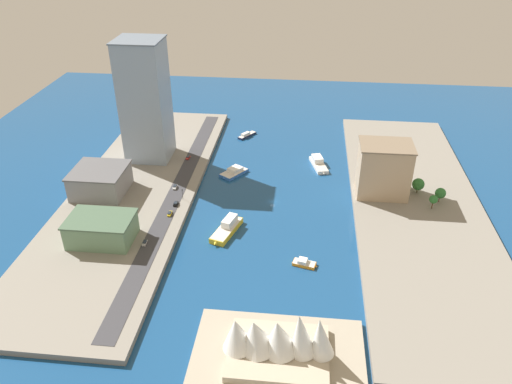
{
  "coord_description": "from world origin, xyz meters",
  "views": [
    {
      "loc": [
        -15.94,
        238.16,
        147.61
      ],
      "look_at": [
        9.56,
        -1.35,
        4.98
      ],
      "focal_mm": 34.9,
      "sensor_mm": 36.0,
      "label": 1
    }
  ],
  "objects_px": {
    "taxi_yellow_cab": "(170,213)",
    "traffic_light_waterfront": "(182,193)",
    "van_white": "(175,187)",
    "sedan_silver": "(145,243)",
    "patrol_launch_navy": "(247,135)",
    "suv_black": "(176,204)",
    "ferry_yellow_fast": "(227,228)",
    "terminal_long_green": "(101,229)",
    "pickup_red": "(188,157)",
    "water_taxi_orange": "(304,263)",
    "warehouse_low_gray": "(100,181)",
    "tower_tall_glass": "(145,101)",
    "ferry_white_commuter": "(318,163)",
    "apartment_midrise_tan": "(384,169)",
    "opera_landmark": "(275,340)",
    "catamaran_blue": "(234,172)"
  },
  "relations": [
    {
      "from": "ferry_yellow_fast",
      "to": "van_white",
      "type": "distance_m",
      "value": 50.9
    },
    {
      "from": "ferry_yellow_fast",
      "to": "sedan_silver",
      "type": "distance_m",
      "value": 41.78
    },
    {
      "from": "apartment_midrise_tan",
      "to": "van_white",
      "type": "distance_m",
      "value": 118.76
    },
    {
      "from": "taxi_yellow_cab",
      "to": "suv_black",
      "type": "distance_m",
      "value": 9.92
    },
    {
      "from": "ferry_yellow_fast",
      "to": "water_taxi_orange",
      "type": "height_order",
      "value": "ferry_yellow_fast"
    },
    {
      "from": "ferry_yellow_fast",
      "to": "pickup_red",
      "type": "distance_m",
      "value": 82.77
    },
    {
      "from": "water_taxi_orange",
      "to": "tower_tall_glass",
      "type": "height_order",
      "value": "tower_tall_glass"
    },
    {
      "from": "taxi_yellow_cab",
      "to": "pickup_red",
      "type": "bearing_deg",
      "value": -85.62
    },
    {
      "from": "water_taxi_orange",
      "to": "warehouse_low_gray",
      "type": "bearing_deg",
      "value": -23.41
    },
    {
      "from": "sedan_silver",
      "to": "opera_landmark",
      "type": "relative_size",
      "value": 0.1
    },
    {
      "from": "patrol_launch_navy",
      "to": "taxi_yellow_cab",
      "type": "height_order",
      "value": "taxi_yellow_cab"
    },
    {
      "from": "tower_tall_glass",
      "to": "suv_black",
      "type": "distance_m",
      "value": 74.61
    },
    {
      "from": "ferry_yellow_fast",
      "to": "ferry_white_commuter",
      "type": "bearing_deg",
      "value": -120.69
    },
    {
      "from": "catamaran_blue",
      "to": "terminal_long_green",
      "type": "distance_m",
      "value": 95.86
    },
    {
      "from": "water_taxi_orange",
      "to": "terminal_long_green",
      "type": "height_order",
      "value": "terminal_long_green"
    },
    {
      "from": "terminal_long_green",
      "to": "van_white",
      "type": "distance_m",
      "value": 57.91
    },
    {
      "from": "ferry_yellow_fast",
      "to": "suv_black",
      "type": "relative_size",
      "value": 5.89
    },
    {
      "from": "taxi_yellow_cab",
      "to": "traffic_light_waterfront",
      "type": "bearing_deg",
      "value": -101.15
    },
    {
      "from": "tower_tall_glass",
      "to": "sedan_silver",
      "type": "height_order",
      "value": "tower_tall_glass"
    },
    {
      "from": "catamaran_blue",
      "to": "warehouse_low_gray",
      "type": "bearing_deg",
      "value": 25.72
    },
    {
      "from": "taxi_yellow_cab",
      "to": "opera_landmark",
      "type": "distance_m",
      "value": 107.3
    },
    {
      "from": "ferry_white_commuter",
      "to": "traffic_light_waterfront",
      "type": "xyz_separation_m",
      "value": [
        75.3,
        53.94,
        5.22
      ]
    },
    {
      "from": "warehouse_low_gray",
      "to": "van_white",
      "type": "bearing_deg",
      "value": -168.6
    },
    {
      "from": "ferry_yellow_fast",
      "to": "van_white",
      "type": "height_order",
      "value": "ferry_yellow_fast"
    },
    {
      "from": "taxi_yellow_cab",
      "to": "pickup_red",
      "type": "xyz_separation_m",
      "value": [
        5.04,
        -65.87,
        0.08
      ]
    },
    {
      "from": "ferry_yellow_fast",
      "to": "taxi_yellow_cab",
      "type": "bearing_deg",
      "value": -14.31
    },
    {
      "from": "patrol_launch_navy",
      "to": "suv_black",
      "type": "height_order",
      "value": "suv_black"
    },
    {
      "from": "suv_black",
      "to": "water_taxi_orange",
      "type": "bearing_deg",
      "value": 150.15
    },
    {
      "from": "ferry_white_commuter",
      "to": "tower_tall_glass",
      "type": "xyz_separation_m",
      "value": [
        108.15,
        2.9,
        38.4
      ]
    },
    {
      "from": "tower_tall_glass",
      "to": "traffic_light_waterfront",
      "type": "bearing_deg",
      "value": 122.77
    },
    {
      "from": "catamaran_blue",
      "to": "taxi_yellow_cab",
      "type": "xyz_separation_m",
      "value": [
        26.67,
        53.87,
        2.29
      ]
    },
    {
      "from": "pickup_red",
      "to": "taxi_yellow_cab",
      "type": "bearing_deg",
      "value": 94.38
    },
    {
      "from": "warehouse_low_gray",
      "to": "van_white",
      "type": "relative_size",
      "value": 6.16
    },
    {
      "from": "patrol_launch_navy",
      "to": "taxi_yellow_cab",
      "type": "xyz_separation_m",
      "value": [
        27.61,
        110.57,
        2.57
      ]
    },
    {
      "from": "catamaran_blue",
      "to": "water_taxi_orange",
      "type": "xyz_separation_m",
      "value": [
        -45.13,
        84.73,
        -0.33
      ]
    },
    {
      "from": "ferry_yellow_fast",
      "to": "terminal_long_green",
      "type": "height_order",
      "value": "terminal_long_green"
    },
    {
      "from": "ferry_yellow_fast",
      "to": "ferry_white_commuter",
      "type": "xyz_separation_m",
      "value": [
        -46.56,
        -78.45,
        -0.29
      ]
    },
    {
      "from": "catamaran_blue",
      "to": "tower_tall_glass",
      "type": "xyz_separation_m",
      "value": [
        56.3,
        -13.52,
        38.91
      ]
    },
    {
      "from": "ferry_white_commuter",
      "to": "sedan_silver",
      "type": "distance_m",
      "value": 128.34
    },
    {
      "from": "van_white",
      "to": "suv_black",
      "type": "xyz_separation_m",
      "value": [
        -4.9,
        17.8,
        0.02
      ]
    },
    {
      "from": "van_white",
      "to": "sedan_silver",
      "type": "height_order",
      "value": "sedan_silver"
    },
    {
      "from": "ferry_white_commuter",
      "to": "warehouse_low_gray",
      "type": "xyz_separation_m",
      "value": [
        123.13,
        50.75,
        8.14
      ]
    },
    {
      "from": "ferry_white_commuter",
      "to": "opera_landmark",
      "type": "xyz_separation_m",
      "value": [
        16.16,
        157.38,
        8.06
      ]
    },
    {
      "from": "patrol_launch_navy",
      "to": "terminal_long_green",
      "type": "relative_size",
      "value": 0.49
    },
    {
      "from": "warehouse_low_gray",
      "to": "suv_black",
      "type": "height_order",
      "value": "warehouse_low_gray"
    },
    {
      "from": "patrol_launch_navy",
      "to": "tower_tall_glass",
      "type": "xyz_separation_m",
      "value": [
        57.24,
        43.18,
        39.19
      ]
    },
    {
      "from": "water_taxi_orange",
      "to": "van_white",
      "type": "bearing_deg",
      "value": -37.64
    },
    {
      "from": "apartment_midrise_tan",
      "to": "pickup_red",
      "type": "bearing_deg",
      "value": -14.37
    },
    {
      "from": "sedan_silver",
      "to": "suv_black",
      "type": "relative_size",
      "value": 0.99
    },
    {
      "from": "van_white",
      "to": "traffic_light_waterfront",
      "type": "xyz_separation_m",
      "value": [
        -7.36,
        11.34,
        3.4
      ]
    }
  ]
}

